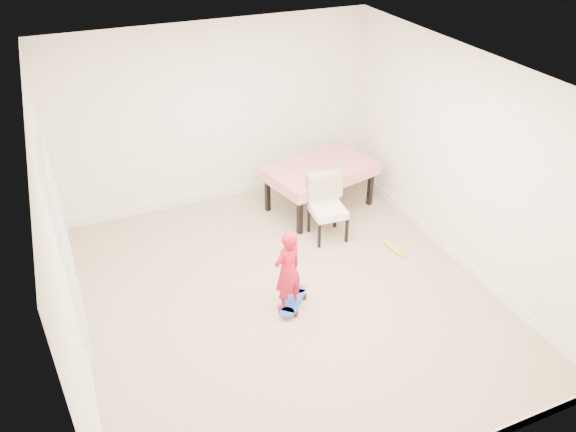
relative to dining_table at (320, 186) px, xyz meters
name	(u,v)px	position (x,y,z in m)	size (l,w,h in m)	color
ground	(287,295)	(-1.21, -1.65, -0.35)	(5.00, 5.00, 0.00)	tan
ceiling	(287,79)	(-1.21, -1.65, 2.23)	(4.50, 5.00, 0.04)	white
wall_back	(217,116)	(-1.21, 0.83, 0.95)	(4.50, 0.04, 2.60)	white
wall_front	(425,363)	(-1.21, -4.13, 0.95)	(4.50, 0.04, 2.60)	white
wall_left	(62,247)	(-3.44, -1.65, 0.95)	(0.04, 5.00, 2.60)	white
wall_right	(461,161)	(1.02, -1.65, 0.95)	(0.04, 5.00, 2.60)	white
door	(66,254)	(-3.43, -1.35, 0.68)	(0.10, 0.94, 2.11)	white
baseboard_back	(222,193)	(-1.21, 0.84, -0.29)	(4.50, 0.02, 0.12)	white
baseboard_left	(86,346)	(-3.45, -1.65, -0.29)	(0.02, 5.00, 0.12)	white
baseboard_right	(446,247)	(1.03, -1.65, -0.29)	(0.02, 5.00, 0.12)	white
dining_table	(320,186)	(0.00, 0.00, 0.00)	(1.48, 0.94, 0.69)	#B01709
dining_chair	(328,209)	(-0.24, -0.74, 0.10)	(0.48, 0.56, 0.88)	silver
skateboard	(293,303)	(-1.21, -1.85, -0.30)	(0.58, 0.21, 0.09)	#1635BF
child	(288,273)	(-1.29, -1.86, 0.15)	(0.36, 0.24, 1.00)	red
foam_toy	(394,248)	(0.42, -1.37, -0.32)	(0.06, 0.06, 0.40)	yellow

